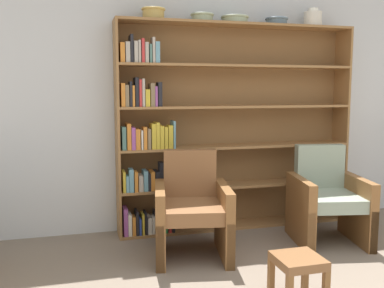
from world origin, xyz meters
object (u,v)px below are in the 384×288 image
(bowl_olive, at_px, (277,21))
(footstool, at_px, (298,267))
(bookshelf, at_px, (215,131))
(armchair_cushioned, at_px, (327,199))
(bowl_copper, at_px, (235,19))
(armchair_leather, at_px, (192,210))
(vase_tall, at_px, (313,19))
(bowl_terracotta, at_px, (153,13))
(bowl_slate, at_px, (202,17))

(bowl_olive, height_order, footstool, bowl_olive)
(bookshelf, distance_m, footstool, 1.91)
(bowl_olive, height_order, armchair_cushioned, bowl_olive)
(bowl_copper, xyz_separation_m, bowl_olive, (0.46, 0.00, 0.00))
(bowl_copper, bearing_deg, footstool, -95.95)
(armchair_leather, bearing_deg, vase_tall, -146.41)
(bowl_terracotta, xyz_separation_m, footstool, (0.65, -1.73, -1.91))
(bowl_copper, relative_size, bowl_olive, 1.20)
(bowl_terracotta, height_order, bowl_slate, bowl_terracotta)
(bowl_terracotta, bearing_deg, armchair_leather, -72.25)
(bowl_terracotta, distance_m, armchair_cushioned, 2.45)
(bowl_copper, bearing_deg, armchair_leather, -134.03)
(armchair_leather, bearing_deg, bowl_olive, -138.87)
(bowl_olive, bearing_deg, bowl_copper, 180.00)
(bookshelf, height_order, armchair_cushioned, bookshelf)
(bookshelf, bearing_deg, bowl_copper, -6.07)
(bowl_terracotta, xyz_separation_m, vase_tall, (1.72, 0.00, 0.02))
(bowl_copper, distance_m, vase_tall, 0.89)
(bookshelf, distance_m, armchair_cushioned, 1.30)
(bowl_slate, distance_m, vase_tall, 1.23)
(bowl_slate, distance_m, bowl_copper, 0.35)
(bowl_copper, distance_m, armchair_cushioned, 2.01)
(bowl_copper, bearing_deg, bowl_slate, 180.00)
(bookshelf, distance_m, vase_tall, 1.60)
(armchair_cushioned, bearing_deg, bowl_olive, -57.28)
(bowl_slate, relative_size, armchair_leather, 0.26)
(bowl_slate, bearing_deg, footstool, -84.56)
(bowl_slate, bearing_deg, bowl_terracotta, 180.00)
(footstool, bearing_deg, bowl_slate, 95.44)
(bowl_slate, xyz_separation_m, bowl_copper, (0.34, 0.00, -0.01))
(armchair_cushioned, height_order, footstool, armchair_cushioned)
(bowl_olive, bearing_deg, bowl_terracotta, 180.00)
(armchair_cushioned, bearing_deg, bowl_terracotta, -11.64)
(armchair_leather, bearing_deg, armchair_cushioned, -169.61)
(bowl_copper, height_order, armchair_leather, bowl_copper)
(armchair_leather, height_order, footstool, armchair_leather)
(vase_tall, xyz_separation_m, armchair_cushioned, (-0.16, -0.65, -1.80))
(bookshelf, bearing_deg, bowl_terracotta, -178.09)
(bowl_terracotta, height_order, vase_tall, vase_tall)
(bowl_copper, height_order, bowl_olive, bowl_olive)
(bookshelf, xyz_separation_m, bowl_olive, (0.66, -0.02, 1.14))
(bowl_olive, xyz_separation_m, footstool, (-0.64, -1.73, -1.89))
(bowl_olive, relative_size, footstool, 0.69)
(bowl_slate, relative_size, vase_tall, 1.22)
(bookshelf, relative_size, armchair_cushioned, 2.76)
(bowl_copper, height_order, armchair_cushioned, bowl_copper)
(bowl_terracotta, xyz_separation_m, armchair_leather, (0.21, -0.65, -1.78))
(bowl_olive, bearing_deg, bowl_slate, 180.00)
(bowl_copper, xyz_separation_m, footstool, (-0.18, -1.73, -1.89))
(vase_tall, height_order, armchair_leather, vase_tall)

